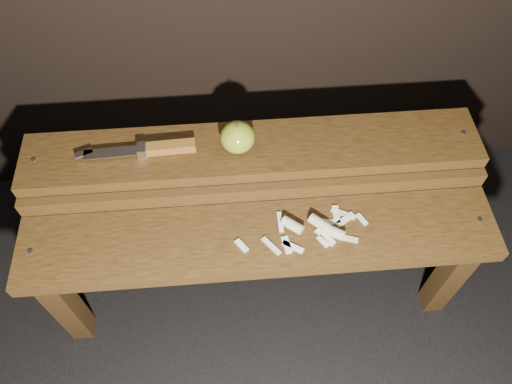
{
  "coord_description": "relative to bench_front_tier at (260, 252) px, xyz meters",
  "views": [
    {
      "loc": [
        -0.06,
        -0.65,
        1.5
      ],
      "look_at": [
        0.0,
        0.06,
        0.45
      ],
      "focal_mm": 35.0,
      "sensor_mm": 36.0,
      "label": 1
    }
  ],
  "objects": [
    {
      "name": "apple",
      "position": [
        -0.04,
        0.23,
        0.19
      ],
      "size": [
        0.09,
        0.09,
        0.09
      ],
      "color": "olive",
      "rests_on": "bench_rear_tier"
    },
    {
      "name": "apple_scraps",
      "position": [
        0.14,
        0.01,
        0.08
      ],
      "size": [
        0.34,
        0.13,
        0.03
      ],
      "color": "beige",
      "rests_on": "bench_front_tier"
    },
    {
      "name": "ground",
      "position": [
        0.0,
        0.06,
        -0.35
      ],
      "size": [
        60.0,
        60.0,
        0.0
      ],
      "primitive_type": "plane",
      "color": "black"
    },
    {
      "name": "knife",
      "position": [
        -0.25,
        0.23,
        0.16
      ],
      "size": [
        0.31,
        0.04,
        0.03
      ],
      "color": "brown",
      "rests_on": "bench_rear_tier"
    },
    {
      "name": "bench_front_tier",
      "position": [
        0.0,
        0.0,
        0.0
      ],
      "size": [
        1.2,
        0.2,
        0.42
      ],
      "color": "black",
      "rests_on": "ground"
    },
    {
      "name": "bench_rear_tier",
      "position": [
        0.0,
        0.23,
        0.06
      ],
      "size": [
        1.2,
        0.21,
        0.5
      ],
      "color": "black",
      "rests_on": "ground"
    }
  ]
}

